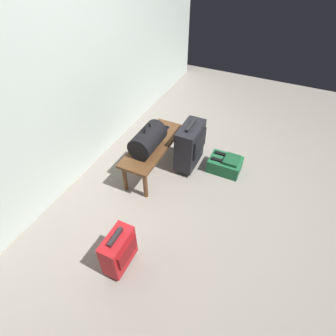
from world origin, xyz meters
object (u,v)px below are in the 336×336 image
object	(u,v)px
duffel_bag_black	(148,140)
backpack_green	(225,164)
cell_phone	(163,127)
suitcase_small_red	(119,251)
suitcase_upright_charcoal	(190,145)
bench	(153,148)

from	to	relation	value
duffel_bag_black	backpack_green	distance (m)	1.01
cell_phone	suitcase_small_red	xyz separation A→B (m)	(-1.60, -0.37, -0.15)
suitcase_small_red	backpack_green	bearing A→B (deg)	-16.33
suitcase_upright_charcoal	suitcase_small_red	xyz separation A→B (m)	(-1.49, 0.04, -0.08)
duffel_bag_black	cell_phone	distance (m)	0.48
bench	suitcase_small_red	bearing A→B (deg)	-165.21
cell_phone	suitcase_small_red	bearing A→B (deg)	-166.98
suitcase_small_red	cell_phone	bearing A→B (deg)	13.02
suitcase_upright_charcoal	cell_phone	bearing A→B (deg)	74.58
duffel_bag_black	suitcase_small_red	size ratio (longest dim) A/B	0.96
duffel_bag_black	bench	bearing A→B (deg)	0.00
suitcase_small_red	backpack_green	size ratio (longest dim) A/B	1.21
bench	suitcase_small_red	size ratio (longest dim) A/B	2.17
cell_phone	suitcase_small_red	distance (m)	1.65
duffel_bag_black	cell_phone	xyz separation A→B (m)	(0.46, 0.04, -0.13)
cell_phone	suitcase_upright_charcoal	world-z (taller)	suitcase_upright_charcoal
duffel_bag_black	backpack_green	bearing A→B (deg)	-60.36
backpack_green	cell_phone	bearing A→B (deg)	89.69
suitcase_upright_charcoal	backpack_green	world-z (taller)	suitcase_upright_charcoal
bench	suitcase_small_red	distance (m)	1.29
suitcase_upright_charcoal	suitcase_small_red	bearing A→B (deg)	178.57
cell_phone	backpack_green	world-z (taller)	cell_phone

